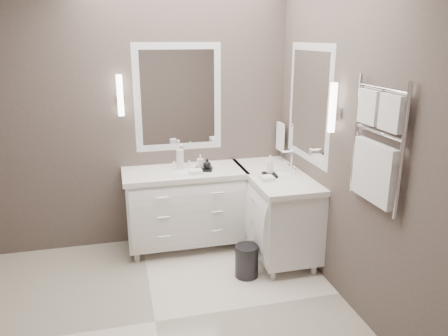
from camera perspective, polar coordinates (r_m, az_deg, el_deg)
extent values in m
cube|color=white|center=(3.69, -8.98, -19.25)|extent=(3.20, 3.00, 0.01)
cube|color=#504540|center=(4.57, -11.59, 6.33)|extent=(3.20, 0.01, 2.70)
cube|color=#504540|center=(1.70, -6.08, -11.69)|extent=(3.20, 0.01, 2.70)
cube|color=#504540|center=(3.58, 16.47, 3.11)|extent=(0.01, 3.00, 2.70)
cube|color=white|center=(4.59, -5.11, -5.06)|extent=(1.20, 0.55, 0.70)
cube|color=white|center=(4.46, -5.23, -0.59)|extent=(1.24, 0.59, 0.05)
ellipsoid|color=white|center=(4.47, -5.23, -0.77)|extent=(0.36, 0.28, 0.12)
cylinder|color=white|center=(4.58, -5.59, 1.61)|extent=(0.02, 0.02, 0.22)
cube|color=white|center=(4.51, 6.67, -5.53)|extent=(0.55, 1.20, 0.70)
cube|color=white|center=(4.38, 6.84, -0.98)|extent=(0.59, 1.24, 0.05)
ellipsoid|color=white|center=(4.38, 6.83, -1.17)|extent=(0.36, 0.28, 0.12)
cylinder|color=white|center=(4.40, 8.85, 0.85)|extent=(0.02, 0.02, 0.22)
cube|color=white|center=(4.56, -6.01, 9.11)|extent=(0.90, 0.02, 1.10)
cube|color=white|center=(4.56, -6.01, 9.11)|extent=(0.77, 0.02, 0.96)
cube|color=white|center=(4.23, 11.04, 8.29)|extent=(0.02, 0.90, 1.10)
cube|color=white|center=(4.23, 11.04, 8.29)|extent=(0.02, 0.90, 0.96)
cube|color=white|center=(4.45, -13.37, 8.57)|extent=(0.05, 0.05, 0.10)
cylinder|color=white|center=(4.44, -13.42, 9.21)|extent=(0.06, 0.06, 0.40)
cube|color=white|center=(3.69, 13.94, 6.88)|extent=(0.05, 0.05, 0.10)
cylinder|color=white|center=(3.68, 13.99, 7.65)|extent=(0.06, 0.06, 0.40)
cylinder|color=white|center=(4.77, 7.54, 5.74)|extent=(0.02, 0.22, 0.02)
cube|color=white|center=(4.79, 7.36, 4.09)|extent=(0.03, 0.17, 0.30)
cylinder|color=white|center=(2.98, 22.27, 1.84)|extent=(0.03, 0.03, 0.90)
cylinder|color=white|center=(3.42, 16.93, 4.20)|extent=(0.03, 0.03, 0.90)
cube|color=white|center=(3.05, 21.09, 6.72)|extent=(0.06, 0.22, 0.24)
cube|color=white|center=(3.26, 18.50, 7.57)|extent=(0.06, 0.22, 0.24)
cube|color=white|center=(3.25, 18.99, -0.49)|extent=(0.06, 0.46, 0.42)
cylinder|color=black|center=(4.15, 2.98, -12.04)|extent=(0.25, 0.25, 0.31)
cube|color=black|center=(4.43, -2.67, -0.13)|extent=(0.20, 0.18, 0.03)
cube|color=black|center=(4.27, 5.99, -0.90)|extent=(0.13, 0.17, 0.02)
cylinder|color=silver|center=(4.43, -5.76, 1.07)|extent=(0.09, 0.09, 0.22)
imported|color=white|center=(4.42, -3.12, 0.92)|extent=(0.07, 0.07, 0.14)
imported|color=black|center=(4.39, -2.22, 0.60)|extent=(0.09, 0.09, 0.10)
imported|color=white|center=(4.24, 6.03, 0.43)|extent=(0.08, 0.08, 0.18)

